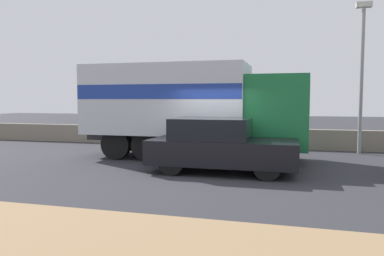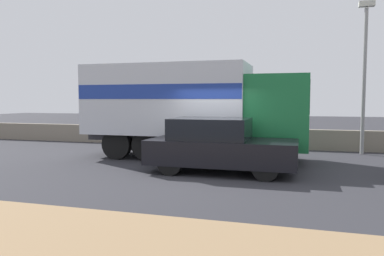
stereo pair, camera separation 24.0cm
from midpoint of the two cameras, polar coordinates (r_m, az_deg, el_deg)
The scene contains 5 objects.
ground_plane at distance 10.75m, azimuth 2.26°, elevation -7.01°, with size 80.00×80.00×0.00m, color #2D2D33.
stone_wall_backdrop at distance 16.79m, azimuth 7.48°, elevation -1.46°, with size 60.00×0.35×0.86m.
street_lamp at distance 15.92m, azimuth 25.21°, elevation 8.69°, with size 0.56×0.28×5.81m.
box_truck at distance 13.43m, azimuth -0.07°, elevation 3.74°, with size 7.82×2.56×3.35m.
car_hatchback at distance 10.87m, azimuth 4.74°, elevation -2.69°, with size 4.24×1.85×1.58m.
Camera 2 is at (2.67, -10.19, 2.12)m, focal length 35.00 mm.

